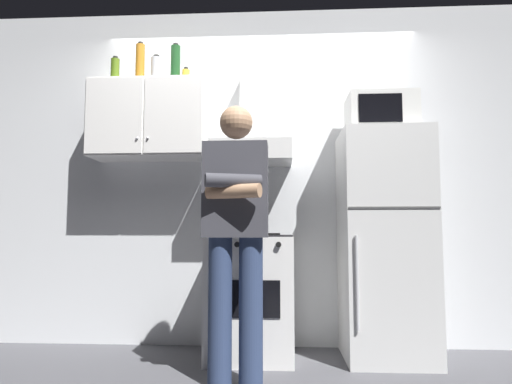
{
  "coord_description": "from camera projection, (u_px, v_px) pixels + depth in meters",
  "views": [
    {
      "loc": [
        0.17,
        -2.97,
        0.88
      ],
      "look_at": [
        0.0,
        0.0,
        1.15
      ],
      "focal_mm": 31.17,
      "sensor_mm": 36.0,
      "label": 1
    }
  ],
  "objects": [
    {
      "name": "microwave",
      "position": [
        380.0,
        115.0,
        3.25
      ],
      "size": [
        0.48,
        0.37,
        0.28
      ],
      "color": "silver",
      "rests_on": "refrigerator"
    },
    {
      "name": "bottle_liquor_amber",
      "position": [
        140.0,
        64.0,
        3.52
      ],
      "size": [
        0.07,
        0.07,
        0.34
      ],
      "color": "#B7721E",
      "rests_on": "upper_cabinet"
    },
    {
      "name": "ground_plane",
      "position": [
        256.0,
        368.0,
        2.88
      ],
      "size": [
        7.0,
        7.0,
        0.0
      ],
      "primitive_type": "plane",
      "color": "#4C4C51"
    },
    {
      "name": "upper_cabinet",
      "position": [
        150.0,
        120.0,
        3.46
      ],
      "size": [
        0.9,
        0.37,
        0.6
      ],
      "color": "white"
    },
    {
      "name": "stove_oven",
      "position": [
        251.0,
        295.0,
        3.17
      ],
      "size": [
        0.6,
        0.62,
        0.87
      ],
      "color": "white",
      "rests_on": "ground_plane"
    },
    {
      "name": "range_hood",
      "position": [
        252.0,
        138.0,
        3.4
      ],
      "size": [
        0.6,
        0.44,
        0.75
      ],
      "color": "white"
    },
    {
      "name": "person_standing",
      "position": [
        236.0,
        229.0,
        2.61
      ],
      "size": [
        0.38,
        0.33,
        1.64
      ],
      "color": "navy",
      "rests_on": "ground_plane"
    },
    {
      "name": "bottle_spice_jar",
      "position": [
        186.0,
        76.0,
        3.49
      ],
      "size": [
        0.06,
        0.06,
        0.12
      ],
      "color": "gold",
      "rests_on": "upper_cabinet"
    },
    {
      "name": "refrigerator",
      "position": [
        384.0,
        244.0,
        3.15
      ],
      "size": [
        0.6,
        0.62,
        1.6
      ],
      "color": "silver",
      "rests_on": "ground_plane"
    },
    {
      "name": "back_wall_tiled",
      "position": [
        260.0,
        174.0,
        3.6
      ],
      "size": [
        4.8,
        0.1,
        2.7
      ],
      "primitive_type": "cube",
      "color": "white",
      "rests_on": "ground_plane"
    },
    {
      "name": "bottle_olive_oil",
      "position": [
        115.0,
        71.0,
        3.52
      ],
      "size": [
        0.07,
        0.07,
        0.22
      ],
      "color": "#4C6B19",
      "rests_on": "upper_cabinet"
    },
    {
      "name": "bottle_canister_steel",
      "position": [
        156.0,
        71.0,
        3.53
      ],
      "size": [
        0.09,
        0.09,
        0.24
      ],
      "color": "#B2B5BA",
      "rests_on": "upper_cabinet"
    },
    {
      "name": "bottle_wine_green",
      "position": [
        175.0,
        65.0,
        3.53
      ],
      "size": [
        0.08,
        0.08,
        0.33
      ],
      "color": "#19471E",
      "rests_on": "upper_cabinet"
    }
  ]
}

